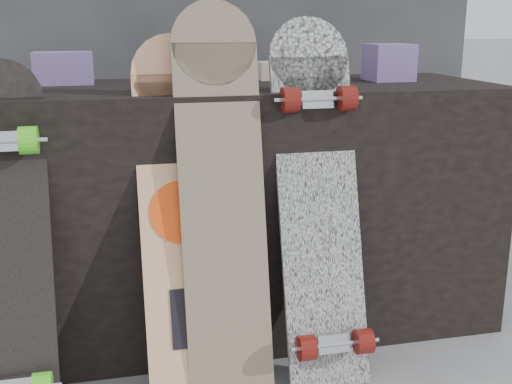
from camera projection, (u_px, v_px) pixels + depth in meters
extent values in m
cube|color=black|center=(245.00, 206.00, 2.12)|extent=(1.60, 0.60, 0.80)
cube|color=#643B79|center=(64.00, 68.00, 2.02)|extent=(0.18, 0.12, 0.10)
cube|color=#643B79|center=(389.00, 62.00, 2.14)|extent=(0.14, 0.14, 0.12)
cube|color=#D1B78C|center=(289.00, 70.00, 2.19)|extent=(0.22, 0.10, 0.06)
cube|color=beige|center=(183.00, 238.00, 1.73)|extent=(0.22, 0.27, 0.86)
cylinder|color=beige|center=(172.00, 74.00, 1.74)|extent=(0.22, 0.08, 0.22)
cylinder|color=#FF4B10|center=(181.00, 212.00, 1.72)|extent=(0.17, 0.05, 0.16)
cube|color=black|center=(188.00, 318.00, 1.71)|extent=(0.09, 0.05, 0.15)
cube|color=tan|center=(223.00, 223.00, 1.73)|extent=(0.23, 0.24, 0.94)
cylinder|color=tan|center=(214.00, 43.00, 1.71)|extent=(0.23, 0.07, 0.23)
cube|color=white|center=(320.00, 221.00, 1.81)|extent=(0.23, 0.28, 0.90)
cylinder|color=white|center=(309.00, 57.00, 1.82)|extent=(0.23, 0.08, 0.23)
cube|color=silver|center=(333.00, 343.00, 1.76)|extent=(0.09, 0.04, 0.06)
cylinder|color=#62130E|center=(306.00, 348.00, 1.73)|extent=(0.05, 0.07, 0.07)
cylinder|color=#62130E|center=(363.00, 341.00, 1.76)|extent=(0.04, 0.07, 0.07)
cube|color=silver|center=(316.00, 100.00, 1.78)|extent=(0.09, 0.04, 0.06)
cylinder|color=#62130E|center=(290.00, 100.00, 1.74)|extent=(0.05, 0.07, 0.07)
cylinder|color=#62130E|center=(347.00, 98.00, 1.77)|extent=(0.04, 0.07, 0.07)
cube|color=black|center=(11.00, 263.00, 1.62)|extent=(0.21, 0.26, 0.81)
cylinder|color=black|center=(1.00, 98.00, 1.63)|extent=(0.21, 0.08, 0.20)
cube|color=silver|center=(1.00, 142.00, 1.59)|extent=(0.09, 0.04, 0.06)
cylinder|color=#4DDB1E|center=(29.00, 140.00, 1.58)|extent=(0.04, 0.07, 0.07)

